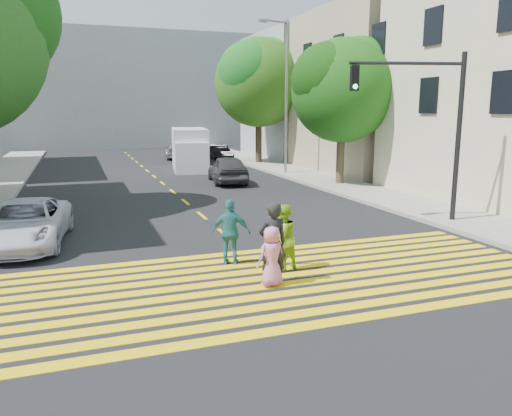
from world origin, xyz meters
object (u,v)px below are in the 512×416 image
tree_right_near (344,85)px  white_sedan (25,223)px  white_van (190,150)px  dark_car_parked (218,154)px  tree_right_far (259,78)px  pedestrian_child (271,256)px  pedestrian_woman (283,238)px  silver_car (177,151)px  pedestrian_extra (231,232)px  dark_car_near (228,169)px  traffic_signal (429,115)px  pedestrian_man (272,243)px

tree_right_near → white_sedan: (-14.48, -7.32, -4.48)m
white_sedan → white_van: 19.08m
tree_right_near → dark_car_parked: (-3.09, 12.85, -4.44)m
white_sedan → tree_right_far: bearing=59.5°
pedestrian_child → pedestrian_woman: bearing=-137.9°
silver_car → dark_car_parked: size_ratio=1.06×
tree_right_far → pedestrian_extra: tree_right_far is taller
pedestrian_child → pedestrian_extra: 1.90m
dark_car_near → white_van: 6.79m
dark_car_parked → traffic_signal: size_ratio=0.73×
pedestrian_extra → white_sedan: (-5.11, 3.77, -0.19)m
pedestrian_woman → traffic_signal: bearing=-173.9°
pedestrian_child → dark_car_parked: size_ratio=0.33×
tree_right_far → dark_car_parked: tree_right_far is taller
dark_car_near → traffic_signal: traffic_signal is taller
pedestrian_man → traffic_signal: traffic_signal is taller
tree_right_near → dark_car_near: bearing=150.7°
dark_car_parked → traffic_signal: bearing=-84.8°
white_van → dark_car_parked: bearing=57.5°
pedestrian_woman → white_sedan: 7.72m
pedestrian_man → pedestrian_woman: bearing=-128.1°
dark_car_near → traffic_signal: 12.77m
pedestrian_child → white_sedan: pedestrian_child is taller
white_sedan → traffic_signal: (12.69, -1.64, 3.08)m
pedestrian_man → silver_car: pedestrian_man is taller
tree_right_far → pedestrian_woman: size_ratio=5.54×
silver_car → tree_right_near: bearing=115.2°
tree_right_far → pedestrian_man: 26.44m
traffic_signal → pedestrian_woman: bearing=-140.2°
pedestrian_child → silver_car: pedestrian_child is taller
white_van → pedestrian_man: bearing=-88.8°
pedestrian_man → pedestrian_extra: size_ratio=1.12×
pedestrian_man → pedestrian_child: 0.30m
traffic_signal → dark_car_parked: bearing=108.4°
silver_car → white_van: bearing=94.0°
white_van → pedestrian_child: bearing=-89.0°
pedestrian_child → pedestrian_extra: size_ratio=0.82×
white_van → traffic_signal: 19.25m
pedestrian_man → pedestrian_woman: 1.04m
pedestrian_extra → white_sedan: 6.35m
dark_car_near → white_van: size_ratio=0.74×
white_sedan → white_van: white_van is taller
traffic_signal → pedestrian_extra: bearing=-149.3°
pedestrian_extra → dark_car_parked: pedestrian_extra is taller
dark_car_parked → dark_car_near: bearing=-100.7°
pedestrian_man → silver_car: (3.72, 30.48, -0.29)m
white_van → tree_right_near: bearing=-49.9°
pedestrian_extra → tree_right_near: bearing=-105.9°
pedestrian_extra → white_sedan: bearing=-12.2°
pedestrian_man → pedestrian_child: bearing=59.0°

